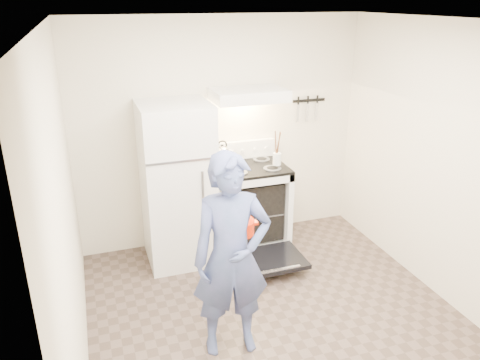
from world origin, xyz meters
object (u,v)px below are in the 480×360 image
at_px(person, 232,257).
at_px(stove_body, 250,207).
at_px(refrigerator, 177,184).
at_px(dutch_oven, 239,227).
at_px(tea_kettle, 222,152).

bearing_deg(person, stove_body, 71.21).
xyz_separation_m(refrigerator, dutch_oven, (0.29, -1.15, 0.02)).
bearing_deg(refrigerator, person, -86.19).
height_order(refrigerator, tea_kettle, refrigerator).
bearing_deg(dutch_oven, person, -116.75).
relative_size(refrigerator, stove_body, 1.85).
bearing_deg(stove_body, tea_kettle, 138.59).
xyz_separation_m(stove_body, person, (-0.71, -1.54, 0.36)).
distance_m(tea_kettle, person, 1.84).
xyz_separation_m(stove_body, dutch_oven, (-0.52, -1.17, 0.41)).
bearing_deg(tea_kettle, stove_body, -41.41).
xyz_separation_m(refrigerator, person, (0.10, -1.52, -0.03)).
height_order(stove_body, person, person).
relative_size(tea_kettle, person, 0.15).
xyz_separation_m(refrigerator, tea_kettle, (0.56, 0.24, 0.22)).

